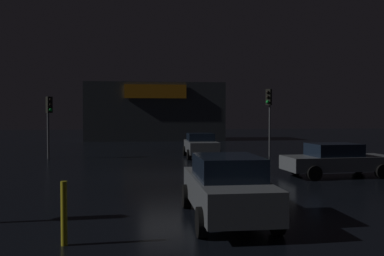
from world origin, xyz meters
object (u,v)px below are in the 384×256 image
(traffic_signal_main, at_px, (49,113))
(store_building, at_px, (155,112))
(traffic_signal_opposite, at_px, (269,104))
(car_crossing, at_px, (337,160))
(car_far, at_px, (201,145))
(car_near, at_px, (226,187))

(traffic_signal_main, bearing_deg, store_building, 70.40)
(traffic_signal_opposite, bearing_deg, store_building, 109.36)
(traffic_signal_main, relative_size, car_crossing, 0.80)
(traffic_signal_opposite, height_order, car_crossing, traffic_signal_opposite)
(traffic_signal_main, distance_m, car_far, 9.39)
(car_near, distance_m, car_crossing, 9.00)
(car_far, relative_size, car_crossing, 0.83)
(car_near, relative_size, car_crossing, 0.94)
(traffic_signal_main, distance_m, traffic_signal_opposite, 13.50)
(traffic_signal_opposite, bearing_deg, car_far, 179.15)
(store_building, height_order, traffic_signal_main, store_building)
(traffic_signal_opposite, distance_m, car_near, 16.51)
(car_far, xyz_separation_m, car_crossing, (4.67, -8.71, -0.05))
(traffic_signal_main, xyz_separation_m, car_crossing, (13.85, -8.95, -2.01))
(car_far, bearing_deg, car_near, -95.12)
(traffic_signal_main, xyz_separation_m, traffic_signal_opposite, (13.48, -0.30, 0.57))
(store_building, bearing_deg, car_crossing, -75.67)
(store_building, distance_m, traffic_signal_main, 20.07)
(car_near, height_order, car_crossing, car_near)
(traffic_signal_opposite, relative_size, car_crossing, 0.91)
(car_far, bearing_deg, traffic_signal_main, 178.53)
(traffic_signal_opposite, height_order, car_near, traffic_signal_opposite)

